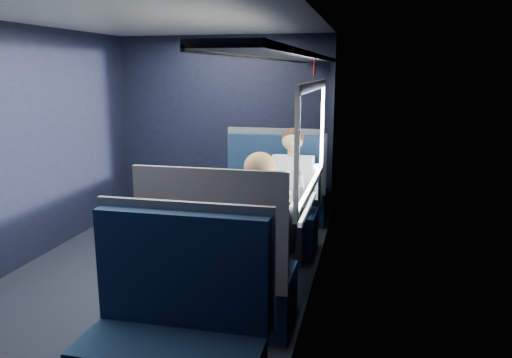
% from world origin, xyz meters
% --- Properties ---
extents(ground, '(2.80, 4.20, 0.01)m').
position_xyz_m(ground, '(0.00, 0.00, -0.01)').
color(ground, black).
extents(room_shell, '(3.00, 4.40, 2.40)m').
position_xyz_m(room_shell, '(0.02, 0.00, 1.48)').
color(room_shell, black).
rests_on(room_shell, ground).
extents(table, '(0.62, 1.00, 0.74)m').
position_xyz_m(table, '(1.03, 0.00, 0.66)').
color(table, '#54565E').
rests_on(table, ground).
extents(seat_bay_near, '(1.04, 0.62, 1.26)m').
position_xyz_m(seat_bay_near, '(0.84, 0.87, 0.42)').
color(seat_bay_near, '#0B1A33').
rests_on(seat_bay_near, ground).
extents(seat_bay_far, '(1.04, 0.62, 1.26)m').
position_xyz_m(seat_bay_far, '(0.85, -0.87, 0.41)').
color(seat_bay_far, '#0B1A33').
rests_on(seat_bay_far, ground).
extents(seat_row_front, '(1.04, 0.51, 1.16)m').
position_xyz_m(seat_row_front, '(0.85, 1.80, 0.41)').
color(seat_row_front, '#0B1A33').
rests_on(seat_row_front, ground).
extents(seat_row_back, '(1.04, 0.51, 1.16)m').
position_xyz_m(seat_row_back, '(0.85, -1.80, 0.41)').
color(seat_row_back, '#0B1A33').
rests_on(seat_row_back, ground).
extents(man, '(0.53, 0.56, 1.32)m').
position_xyz_m(man, '(1.10, 0.70, 0.72)').
color(man, black).
rests_on(man, ground).
extents(woman, '(0.53, 0.56, 1.32)m').
position_xyz_m(woman, '(1.10, -0.71, 0.73)').
color(woman, black).
rests_on(woman, ground).
extents(papers, '(0.74, 0.90, 0.01)m').
position_xyz_m(papers, '(0.98, 0.02, 0.74)').
color(papers, white).
rests_on(papers, table).
extents(laptop, '(0.28, 0.35, 0.25)m').
position_xyz_m(laptop, '(1.24, 0.13, 0.81)').
color(laptop, silver).
rests_on(laptop, table).
extents(bottle_small, '(0.06, 0.06, 0.21)m').
position_xyz_m(bottle_small, '(1.23, 0.39, 0.83)').
color(bottle_small, silver).
rests_on(bottle_small, table).
extents(cup, '(0.07, 0.07, 0.09)m').
position_xyz_m(cup, '(1.24, 0.31, 0.78)').
color(cup, white).
rests_on(cup, table).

